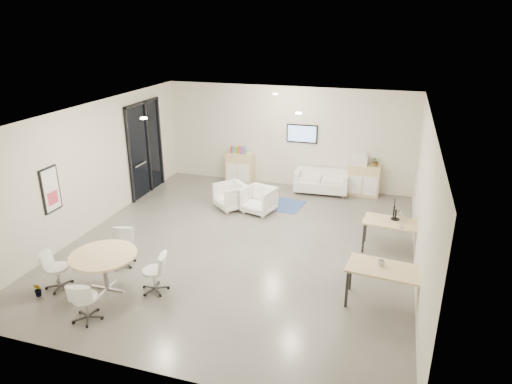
{
  "coord_description": "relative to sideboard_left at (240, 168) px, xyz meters",
  "views": [
    {
      "loc": [
        3.28,
        -9.38,
        5.15
      ],
      "look_at": [
        0.24,
        0.4,
        1.24
      ],
      "focal_mm": 32.0,
      "sensor_mm": 36.0,
      "label": 1
    }
  ],
  "objects": [
    {
      "name": "armchair_left",
      "position": [
        0.51,
        -2.23,
        -0.08
      ],
      "size": [
        1.09,
        1.09,
        0.82
      ],
      "primitive_type": "imported",
      "rotation": [
        0.0,
        0.0,
        -0.73
      ],
      "color": "silver",
      "rests_on": "room_shell"
    },
    {
      "name": "sideboard_left",
      "position": [
        0.0,
        0.0,
        0.0
      ],
      "size": [
        0.88,
        0.46,
        0.99
      ],
      "color": "#D8BC82",
      "rests_on": "room_shell"
    },
    {
      "name": "meeting_chairs",
      "position": [
        -0.44,
        -6.94,
        -0.08
      ],
      "size": [
        2.61,
        2.61,
        0.82
      ],
      "color": "white",
      "rests_on": "room_shell"
    },
    {
      "name": "blue_rug",
      "position": [
        1.64,
        -1.51,
        -0.49
      ],
      "size": [
        1.72,
        1.26,
        0.01
      ],
      "primitive_type": "cube",
      "rotation": [
        0.0,
        0.0,
        -0.13
      ],
      "color": "navy",
      "rests_on": "room_shell"
    },
    {
      "name": "plant_cabinet",
      "position": [
        4.36,
        -0.01,
        0.59
      ],
      "size": [
        0.36,
        0.38,
        0.23
      ],
      "primitive_type": "imported",
      "rotation": [
        0.0,
        0.0,
        0.37
      ],
      "color": "#3F7F3F",
      "rests_on": "sideboard_right"
    },
    {
      "name": "wall_tv",
      "position": [
        2.02,
        0.22,
        1.26
      ],
      "size": [
        0.98,
        0.06,
        0.58
      ],
      "color": "black",
      "rests_on": "room_shell"
    },
    {
      "name": "room_shell",
      "position": [
        1.52,
        -4.25,
        1.11
      ],
      "size": [
        9.6,
        10.6,
        4.8
      ],
      "color": "#53504B",
      "rests_on": "ground"
    },
    {
      "name": "ceiling_spots",
      "position": [
        1.32,
        -3.41,
        2.69
      ],
      "size": [
        3.14,
        4.14,
        0.03
      ],
      "color": "#FFEAC6",
      "rests_on": "room_shell"
    },
    {
      "name": "monitor",
      "position": [
        4.98,
        -3.35,
        0.48
      ],
      "size": [
        0.2,
        0.5,
        0.44
      ],
      "color": "black",
      "rests_on": "desk_rear"
    },
    {
      "name": "printer",
      "position": [
        3.87,
        -0.0,
        0.63
      ],
      "size": [
        0.48,
        0.4,
        0.34
      ],
      "rotation": [
        0.0,
        0.0,
        -0.01
      ],
      "color": "white",
      "rests_on": "sideboard_right"
    },
    {
      "name": "glass_door",
      "position": [
        -2.44,
        -1.74,
        1.01
      ],
      "size": [
        0.09,
        1.9,
        2.85
      ],
      "color": "black",
      "rests_on": "room_shell"
    },
    {
      "name": "sideboard_right",
      "position": [
        4.03,
        -0.01,
        -0.01
      ],
      "size": [
        0.97,
        0.47,
        0.97
      ],
      "color": "#D8BC82",
      "rests_on": "room_shell"
    },
    {
      "name": "loveseat",
      "position": [
        2.77,
        -0.16,
        -0.16
      ],
      "size": [
        1.69,
        0.92,
        0.62
      ],
      "rotation": [
        0.0,
        0.0,
        0.06
      ],
      "color": "silver",
      "rests_on": "room_shell"
    },
    {
      "name": "desk_rear",
      "position": [
        5.02,
        -3.5,
        0.17
      ],
      "size": [
        1.47,
        0.83,
        0.74
      ],
      "rotation": [
        0.0,
        0.0,
        -0.09
      ],
      "color": "#D8BC82",
      "rests_on": "room_shell"
    },
    {
      "name": "round_table",
      "position": [
        -0.44,
        -6.94,
        0.22
      ],
      "size": [
        1.31,
        1.31,
        0.8
      ],
      "color": "#D8BC82",
      "rests_on": "room_shell"
    },
    {
      "name": "armchair_right",
      "position": [
        1.36,
        -2.27,
        -0.09
      ],
      "size": [
        0.96,
        0.92,
        0.82
      ],
      "primitive_type": "imported",
      "rotation": [
        0.0,
        0.0,
        -0.26
      ],
      "color": "silver",
      "rests_on": "room_shell"
    },
    {
      "name": "desk_front",
      "position": [
        4.94,
        -5.79,
        0.2
      ],
      "size": [
        1.55,
        0.89,
        0.77
      ],
      "rotation": [
        0.0,
        0.0,
        -0.1
      ],
      "color": "#D8BC82",
      "rests_on": "room_shell"
    },
    {
      "name": "cup",
      "position": [
        4.81,
        -5.7,
        0.35
      ],
      "size": [
        0.16,
        0.13,
        0.14
      ],
      "primitive_type": "imported",
      "rotation": [
        0.0,
        0.0,
        -0.22
      ],
      "color": "white",
      "rests_on": "desk_front"
    },
    {
      "name": "plant_floor",
      "position": [
        -1.58,
        -7.56,
        -0.43
      ],
      "size": [
        0.28,
        0.35,
        0.14
      ],
      "primitive_type": "imported",
      "rotation": [
        0.0,
        0.0,
        -0.41
      ],
      "color": "#3F7F3F",
      "rests_on": "room_shell"
    },
    {
      "name": "books",
      "position": [
        -0.04,
        0.0,
        0.61
      ],
      "size": [
        0.51,
        0.14,
        0.22
      ],
      "color": "red",
      "rests_on": "sideboard_left"
    },
    {
      "name": "artwork",
      "position": [
        -2.46,
        -5.85,
        1.05
      ],
      "size": [
        0.05,
        0.54,
        1.04
      ],
      "color": "black",
      "rests_on": "room_shell"
    }
  ]
}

